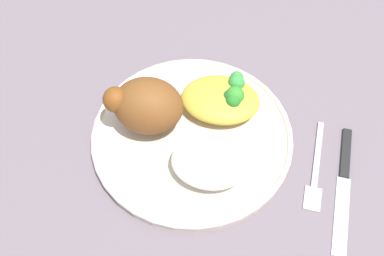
# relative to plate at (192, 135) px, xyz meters

# --- Properties ---
(ground_plane) EXTENTS (2.00, 2.00, 0.00)m
(ground_plane) POSITION_rel_plate_xyz_m (0.00, 0.00, -0.01)
(ground_plane) COLOR slate
(plate) EXTENTS (0.28, 0.28, 0.02)m
(plate) POSITION_rel_plate_xyz_m (0.00, 0.00, 0.00)
(plate) COLOR beige
(plate) RESTS_ON ground_plane
(roasted_chicken) EXTENTS (0.11, 0.08, 0.08)m
(roasted_chicken) POSITION_rel_plate_xyz_m (0.06, -0.01, 0.05)
(roasted_chicken) COLOR brown
(roasted_chicken) RESTS_ON plate
(rice_pile) EXTENTS (0.10, 0.08, 0.03)m
(rice_pile) POSITION_rel_plate_xyz_m (-0.03, 0.05, 0.02)
(rice_pile) COLOR white
(rice_pile) RESTS_ON plate
(mac_cheese_with_broccoli) EXTENTS (0.11, 0.09, 0.04)m
(mac_cheese_with_broccoli) POSITION_rel_plate_xyz_m (-0.04, -0.05, 0.02)
(mac_cheese_with_broccoli) COLOR gold
(mac_cheese_with_broccoli) RESTS_ON plate
(fork) EXTENTS (0.03, 0.14, 0.01)m
(fork) POSITION_rel_plate_xyz_m (-0.17, 0.02, -0.01)
(fork) COLOR #B2B2B7
(fork) RESTS_ON ground_plane
(knife) EXTENTS (0.03, 0.19, 0.01)m
(knife) POSITION_rel_plate_xyz_m (-0.21, 0.03, -0.01)
(knife) COLOR black
(knife) RESTS_ON ground_plane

